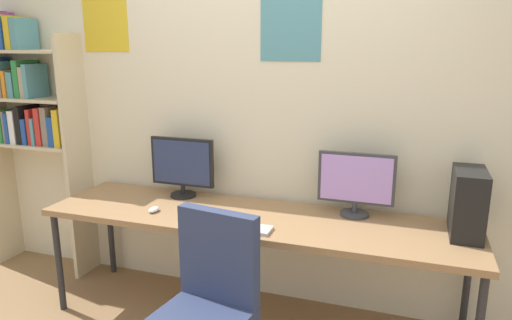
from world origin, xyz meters
TOP-DOWN VIEW (x-y plane):
  - wall_back at (-0.00, 1.02)m, footprint 5.10×0.11m
  - desk at (0.00, 0.60)m, footprint 2.70×0.68m
  - bookshelf at (-1.94, 0.83)m, footprint 0.83×0.28m
  - monitor_left at (-0.60, 0.81)m, footprint 0.47×0.18m
  - monitor_right at (0.60, 0.81)m, footprint 0.47×0.18m
  - pc_tower at (1.23, 0.70)m, footprint 0.17×0.34m
  - keyboard_main at (0.00, 0.37)m, footprint 0.37×0.13m
  - computer_mouse at (-0.63, 0.46)m, footprint 0.06×0.10m

SIDE VIEW (x-z plane):
  - desk at x=0.00m, z-range 0.32..1.06m
  - keyboard_main at x=0.00m, z-range 0.74..0.76m
  - computer_mouse at x=-0.63m, z-range 0.74..0.77m
  - pc_tower at x=1.23m, z-range 0.74..1.12m
  - monitor_right at x=0.60m, z-range 0.75..1.16m
  - monitor_left at x=-0.60m, z-range 0.75..1.17m
  - wall_back at x=0.00m, z-range 0.00..2.60m
  - bookshelf at x=-1.94m, z-range 0.28..2.32m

